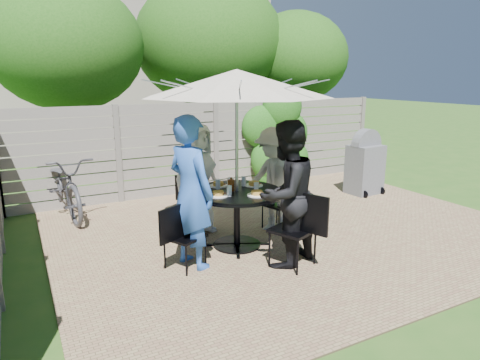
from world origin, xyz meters
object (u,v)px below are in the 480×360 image
umbrella (237,83)px  plate_right (254,184)px  person_right (274,181)px  chair_front (294,244)px  chair_right (279,214)px  chair_left (184,249)px  plate_back (218,185)px  coffee_cup (230,183)px  chair_back (191,215)px  person_back (196,179)px  patio_table (237,208)px  person_left (191,193)px  bicycle (65,186)px  glass_left (229,191)px  glass_right (244,181)px  person_front (286,195)px  glass_back (218,184)px  bbq_grill (365,165)px  plate_left (218,194)px  glass_front (256,188)px  syrup_jug (231,185)px  plate_front (257,194)px

umbrella → plate_right: 1.46m
person_right → chair_front: bearing=-40.6°
chair_right → chair_left: bearing=3.9°
chair_right → plate_back: bearing=-16.7°
coffee_cup → plate_back: bearing=145.4°
chair_right → plate_right: size_ratio=3.18×
plate_back → plate_right: (0.46, -0.22, 0.00)m
umbrella → chair_back: 2.23m
person_back → plate_back: person_back is taller
patio_table → plate_right: plate_right is taller
person_left → bicycle: (-1.18, 2.86, -0.42)m
umbrella → plate_right: size_ratio=12.39×
glass_left → chair_right: bearing=24.7°
patio_table → chair_front: (0.33, -0.91, -0.27)m
glass_right → patio_table: bearing=-138.2°
chair_right → person_front: bearing=44.5°
chair_left → glass_back: size_ratio=6.16×
chair_back → coffee_cup: 0.98m
person_right → chair_right: bearing=89.6°
glass_left → bbq_grill: bearing=21.0°
plate_left → coffee_cup: bearing=45.4°
person_right → plate_left: bearing=-90.0°
person_right → bicycle: bearing=-149.9°
chair_left → glass_right: size_ratio=6.16×
person_front → umbrella: bearing=-90.0°
person_back → glass_front: bearing=-84.5°
plate_right → chair_left: bearing=-160.1°
plate_left → bbq_grill: bbq_grill is taller
chair_right → glass_front: size_ratio=5.90×
chair_right → plate_left: plate_left is taller
patio_table → bicycle: (-1.96, 2.58, -0.04)m
person_back → syrup_jug: size_ratio=10.67×
chair_back → patio_table: bearing=3.6°
person_back → plate_front: person_back is taller
person_back → chair_left: person_back is taller
glass_back → glass_right: (0.40, -0.02, 0.00)m
plate_right → syrup_jug: size_ratio=1.62×
patio_table → plate_back: plate_back is taller
person_back → coffee_cup: bearing=-80.7°
person_left → chair_front: 1.44m
chair_back → bicycle: bearing=-152.0°
chair_front → plate_front: chair_front is taller
person_back → person_left: size_ratio=0.89×
person_back → person_left: bearing=-135.0°
plate_front → syrup_jug: 0.42m
person_right → bicycle: person_right is taller
chair_front → person_left: bearing=38.0°
plate_right → glass_left: glass_left is taller
umbrella → bicycle: 3.67m
person_front → glass_right: person_front is taller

